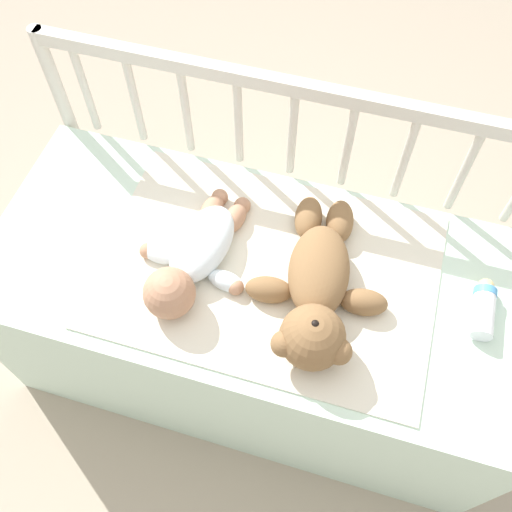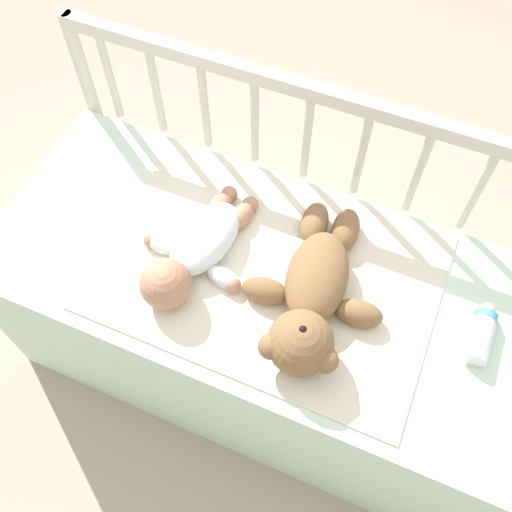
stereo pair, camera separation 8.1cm
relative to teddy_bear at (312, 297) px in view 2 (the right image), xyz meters
name	(u,v)px [view 2 (the right image)]	position (x,y,z in m)	size (l,w,h in m)	color
ground_plane	(256,356)	(-0.16, 0.04, -0.62)	(12.00, 12.00, 0.00)	tan
crib_mattress	(256,319)	(-0.16, 0.04, -0.34)	(1.34, 0.60, 0.56)	silver
crib_rail	(305,158)	(-0.16, 0.37, 0.01)	(1.34, 0.04, 0.87)	beige
blanket	(267,271)	(-0.13, 0.05, -0.05)	(0.80, 0.55, 0.01)	silver
teddy_bear	(312,297)	(0.00, 0.00, 0.00)	(0.33, 0.47, 0.15)	olive
baby	(196,250)	(-0.30, 0.01, -0.01)	(0.28, 0.39, 0.12)	white
baby_bottle	(482,332)	(0.37, 0.08, -0.03)	(0.05, 0.15, 0.05)	white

